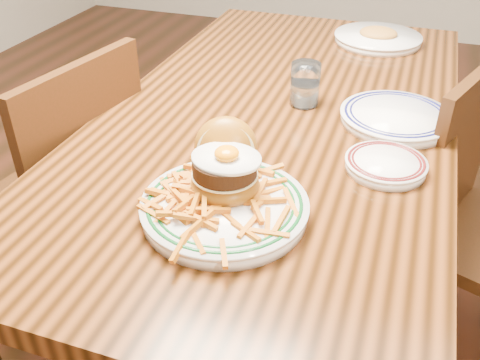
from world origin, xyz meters
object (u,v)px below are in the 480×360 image
(table, at_px, (279,141))
(chair_left, at_px, (67,197))
(main_plate, at_px, (225,191))
(side_plate, at_px, (386,164))

(table, xyz_separation_m, chair_left, (-0.56, -0.19, -0.18))
(main_plate, bearing_deg, chair_left, 137.87)
(chair_left, xyz_separation_m, side_plate, (0.84, -0.01, 0.29))
(table, xyz_separation_m, side_plate, (0.28, -0.20, 0.10))
(table, bearing_deg, side_plate, -35.18)
(table, distance_m, main_plate, 0.45)
(table, relative_size, main_plate, 4.87)
(table, height_order, side_plate, side_plate)
(main_plate, bearing_deg, side_plate, 22.77)
(table, relative_size, chair_left, 1.79)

